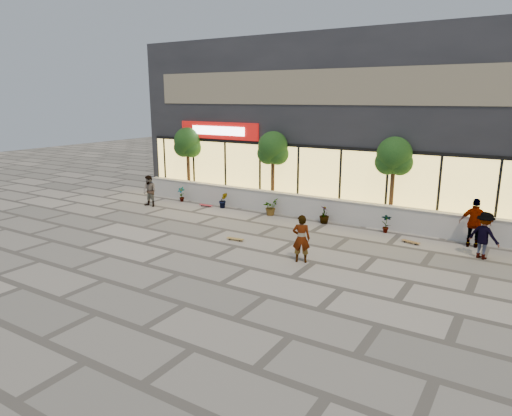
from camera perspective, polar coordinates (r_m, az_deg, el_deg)
The scene contains 18 objects.
ground at distance 15.36m, azimuth -0.87°, elevation -7.47°, with size 80.00×80.00×0.00m, color #A29A8D.
planter_wall at distance 21.17m, azimuth 9.38°, elevation -0.22°, with size 22.00×0.42×1.04m.
retail_building at distance 25.77m, azimuth 14.48°, elevation 10.38°, with size 24.00×9.17×8.50m.
shrub_a at distance 25.15m, azimuth -9.31°, elevation 1.71°, with size 0.43×0.29×0.81m, color #103411.
shrub_b at distance 23.44m, azimuth -4.12°, elevation 0.99°, with size 0.45×0.36×0.81m, color #103411.
shrub_c at distance 21.95m, azimuth 1.82°, elevation 0.14°, with size 0.73×0.63×0.81m, color #103411.
shrub_d at distance 20.74m, azimuth 8.53°, elevation -0.81°, with size 0.45×0.45×0.81m, color #103411.
shrub_e at distance 19.86m, azimuth 15.97°, elevation -1.85°, with size 0.43×0.29×0.81m, color #103411.
tree_west at distance 26.02m, azimuth -8.56°, elevation 7.89°, with size 1.60×1.50×3.92m.
tree_midwest at distance 22.87m, azimuth 2.13°, elevation 7.26°, with size 1.60×1.50×3.92m.
tree_mideast at distance 20.60m, azimuth 16.87°, elevation 5.97°, with size 1.60×1.50×3.92m.
skater_center at distance 15.69m, azimuth 5.68°, elevation -3.83°, with size 0.61×0.40×1.68m, color silver.
skater_left at distance 24.24m, azimuth -13.16°, elevation 2.06°, with size 0.79×0.61×1.62m, color tan.
skater_right_near at distance 19.00m, azimuth 25.69°, elevation -1.71°, with size 1.10×0.46×1.88m, color silver.
skater_right_far at distance 17.85m, azimuth 26.63°, elevation -3.08°, with size 1.08×0.62×1.68m, color maroon.
skateboard_center at distance 18.17m, azimuth -2.61°, elevation -3.85°, with size 0.74×0.26×0.09m.
skateboard_left at distance 23.87m, azimuth -6.28°, elevation 0.36°, with size 0.76×0.23×0.09m.
skateboard_right_near at distance 18.78m, azimuth 18.77°, elevation -4.00°, with size 0.75×0.37×0.09m.
Camera 1 is at (7.73, -12.06, 5.54)m, focal length 32.00 mm.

